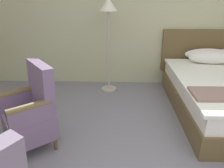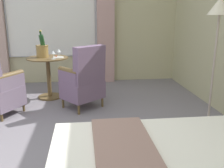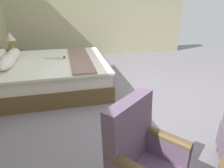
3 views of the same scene
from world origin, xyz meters
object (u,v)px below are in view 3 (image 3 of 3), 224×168
object	(u,v)px
armchair_by_window	(143,165)
nightstand	(15,62)
bedside_lamp	(10,39)
bed	(46,73)

from	to	relation	value
armchair_by_window	nightstand	bearing A→B (deg)	23.64
nightstand	armchair_by_window	distance (m)	4.29
armchair_by_window	bedside_lamp	bearing A→B (deg)	23.65
bedside_lamp	armchair_by_window	bearing A→B (deg)	-156.35
nightstand	armchair_by_window	size ratio (longest dim) A/B	0.54
bed	armchair_by_window	xyz separation A→B (m)	(-2.78, -0.93, 0.12)
bed	nightstand	bearing A→B (deg)	34.72
bed	bedside_lamp	xyz separation A→B (m)	(1.14, 0.79, 0.51)
bed	bedside_lamp	size ratio (longest dim) A/B	5.12
bed	nightstand	size ratio (longest dim) A/B	4.26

